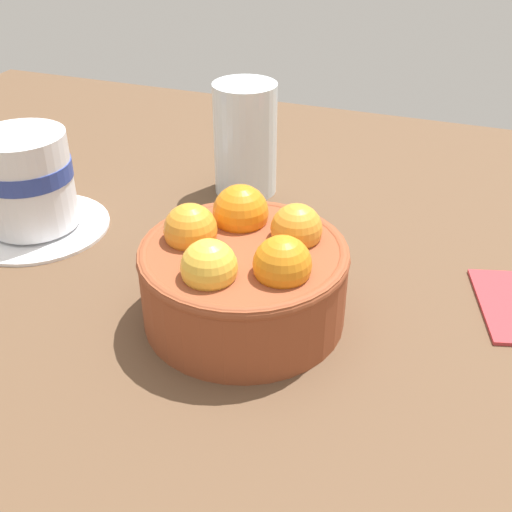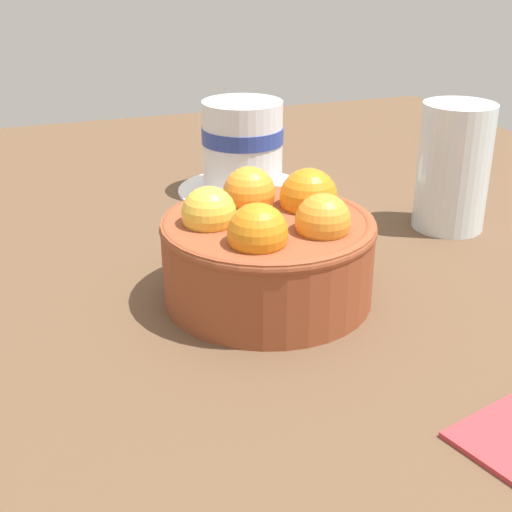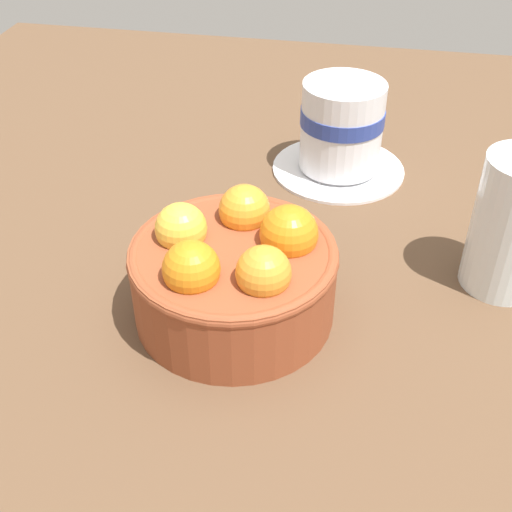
# 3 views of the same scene
# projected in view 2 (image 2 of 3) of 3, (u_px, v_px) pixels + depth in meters

# --- Properties ---
(ground_plane) EXTENTS (1.14, 0.92, 0.05)m
(ground_plane) POSITION_uv_depth(u_px,v_px,m) (267.00, 327.00, 0.51)
(ground_plane) COLOR brown
(terracotta_bowl) EXTENTS (0.15, 0.15, 0.09)m
(terracotta_bowl) POSITION_uv_depth(u_px,v_px,m) (268.00, 248.00, 0.49)
(terracotta_bowl) COLOR brown
(terracotta_bowl) RESTS_ON ground_plane
(coffee_cup) EXTENTS (0.13, 0.13, 0.09)m
(coffee_cup) POSITION_uv_depth(u_px,v_px,m) (243.00, 150.00, 0.69)
(coffee_cup) COLOR white
(coffee_cup) RESTS_ON ground_plane
(water_glass) EXTENTS (0.06, 0.06, 0.11)m
(water_glass) POSITION_uv_depth(u_px,v_px,m) (453.00, 167.00, 0.60)
(water_glass) COLOR silver
(water_glass) RESTS_ON ground_plane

